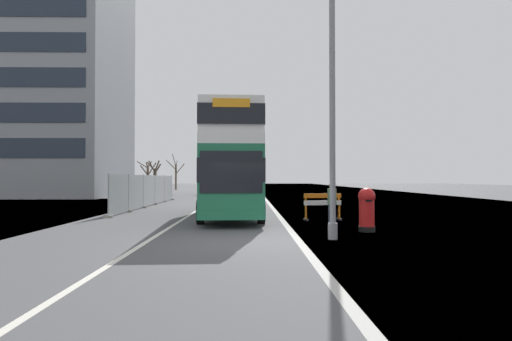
% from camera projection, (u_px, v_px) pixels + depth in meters
% --- Properties ---
extents(ground, '(140.00, 280.00, 0.10)m').
position_uv_depth(ground, '(263.00, 243.00, 12.96)').
color(ground, '#4C4C4F').
extents(double_decker_bus, '(3.11, 10.70, 4.94)m').
position_uv_depth(double_decker_bus, '(231.00, 163.00, 21.18)').
color(double_decker_bus, '#1E6B47').
rests_on(double_decker_bus, ground).
extents(lamppost_foreground, '(0.29, 0.70, 9.33)m').
position_uv_depth(lamppost_foreground, '(332.00, 95.00, 13.48)').
color(lamppost_foreground, gray).
rests_on(lamppost_foreground, ground).
extents(red_pillar_postbox, '(0.59, 0.59, 1.54)m').
position_uv_depth(red_pillar_postbox, '(367.00, 208.00, 15.39)').
color(red_pillar_postbox, black).
rests_on(red_pillar_postbox, ground).
extents(roadworks_barrier, '(1.73, 0.69, 1.20)m').
position_uv_depth(roadworks_barrier, '(323.00, 203.00, 19.48)').
color(roadworks_barrier, orange).
rests_on(roadworks_barrier, ground).
extents(construction_site_fence, '(0.44, 17.20, 2.12)m').
position_uv_depth(construction_site_fence, '(149.00, 191.00, 29.23)').
color(construction_site_fence, '#A8AAAD').
rests_on(construction_site_fence, ground).
extents(car_oncoming_near, '(1.93, 3.99, 2.18)m').
position_uv_depth(car_oncoming_near, '(236.00, 188.00, 40.23)').
color(car_oncoming_near, black).
rests_on(car_oncoming_near, ground).
extents(car_receding_mid, '(1.99, 4.38, 2.09)m').
position_uv_depth(car_receding_mid, '(210.00, 186.00, 49.81)').
color(car_receding_mid, navy).
rests_on(car_receding_mid, ground).
extents(car_receding_far, '(1.92, 4.20, 2.04)m').
position_uv_depth(car_receding_far, '(213.00, 185.00, 56.96)').
color(car_receding_far, navy).
rests_on(car_receding_far, ground).
extents(bare_tree_far_verge_near, '(1.77, 2.68, 4.05)m').
position_uv_depth(bare_tree_far_verge_near, '(155.00, 178.00, 52.40)').
color(bare_tree_far_verge_near, '#4C3D2D').
rests_on(bare_tree_far_verge_near, ground).
extents(bare_tree_far_verge_mid, '(2.74, 2.77, 4.28)m').
position_uv_depth(bare_tree_far_verge_mid, '(148.00, 175.00, 61.02)').
color(bare_tree_far_verge_mid, '#4C3D2D').
rests_on(bare_tree_far_verge_mid, ground).
extents(bare_tree_far_verge_far, '(3.09, 2.25, 5.79)m').
position_uv_depth(bare_tree_far_verge_far, '(176.00, 174.00, 71.56)').
color(bare_tree_far_verge_far, '#4C3D2D').
rests_on(bare_tree_far_verge_far, ground).
extents(pedestrian_at_kerb, '(0.34, 0.34, 1.71)m').
position_uv_depth(pedestrian_at_kerb, '(332.00, 205.00, 16.51)').
color(pedestrian_at_kerb, '#2D3342').
rests_on(pedestrian_at_kerb, ground).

